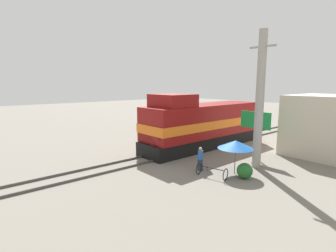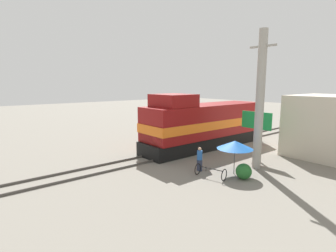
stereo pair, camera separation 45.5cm
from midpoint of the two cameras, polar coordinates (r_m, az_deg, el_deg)
The scene contains 10 objects.
ground_plane at distance 20.65m, azimuth 0.52°, elevation -6.34°, with size 120.00×120.00×0.00m, color slate.
rail_near at distance 21.17m, azimuth -0.73°, elevation -5.74°, with size 0.08×39.08×0.15m, color #4C4742.
rail_far at distance 20.11m, azimuth 1.84°, elevation -6.56°, with size 0.08×39.08×0.15m, color #4C4742.
locomotive at distance 22.91m, azimuth 8.19°, elevation 0.33°, with size 3.22×12.51×4.74m.
utility_pole at distance 17.92m, azimuth 20.07°, elevation 5.27°, with size 1.80×0.55×8.90m.
vendor_umbrella at distance 16.62m, azimuth 15.14°, elevation -3.98°, with size 2.20×2.20×2.09m.
billboard_sign at distance 20.37m, azimuth 19.26°, elevation 0.60°, with size 2.43×0.12×3.50m.
shrub_cluster at distance 16.23m, azimuth 16.93°, elevation -9.45°, with size 0.93×0.93×0.93m, color #236028.
person_bystander at distance 16.98m, azimuth 7.66°, elevation -6.98°, with size 0.34×0.34×1.55m.
bicycle at distance 16.04m, azimuth 10.03°, elevation -9.78°, with size 1.92×1.11×0.71m.
Camera 2 is at (15.44, -12.54, 5.56)m, focal length 28.00 mm.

